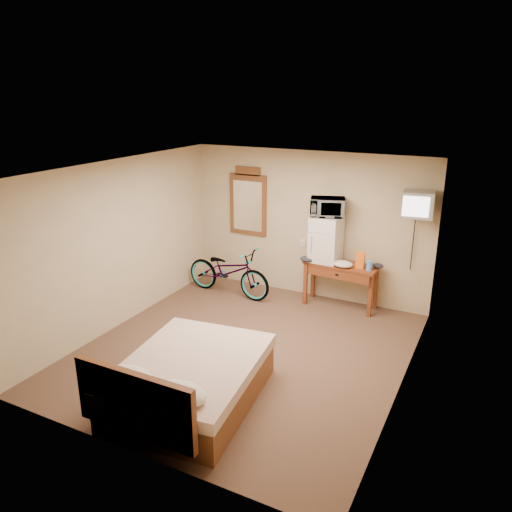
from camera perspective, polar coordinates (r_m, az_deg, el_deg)
name	(u,v)px	position (r m, az deg, el deg)	size (l,w,h in m)	color
room	(244,266)	(6.51, -1.38, -1.11)	(4.60, 4.64, 2.50)	#4E3627
desk	(340,272)	(8.22, 9.62, -1.82)	(1.22, 0.54, 0.75)	brown
mini_fridge	(326,239)	(8.18, 7.99, 1.95)	(0.47, 0.46, 0.76)	silver
microwave	(327,207)	(8.05, 8.16, 5.55)	(0.54, 0.37, 0.30)	silver
snack_bag	(360,260)	(8.02, 11.81, -0.47)	(0.13, 0.08, 0.26)	orange
blue_cup	(369,266)	(7.97, 12.82, -1.08)	(0.09, 0.09, 0.15)	#4792F2
cloth_cream	(343,264)	(8.04, 9.89, -0.90)	(0.33, 0.25, 0.10)	white
cloth_dark_a	(307,259)	(8.20, 5.87, -0.35)	(0.24, 0.18, 0.09)	black
cloth_dark_b	(378,266)	(8.11, 13.77, -1.09)	(0.17, 0.14, 0.08)	black
crt_television	(418,204)	(7.67, 18.04, 5.66)	(0.48, 0.59, 0.38)	black
wall_mirror	(248,202)	(8.88, -0.92, 6.17)	(0.71, 0.04, 1.21)	brown
bicycle	(228,271)	(8.69, -3.17, -1.73)	(0.57, 1.64, 0.86)	black
bed	(187,381)	(5.87, -7.87, -14.02)	(1.66, 2.06, 0.90)	brown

